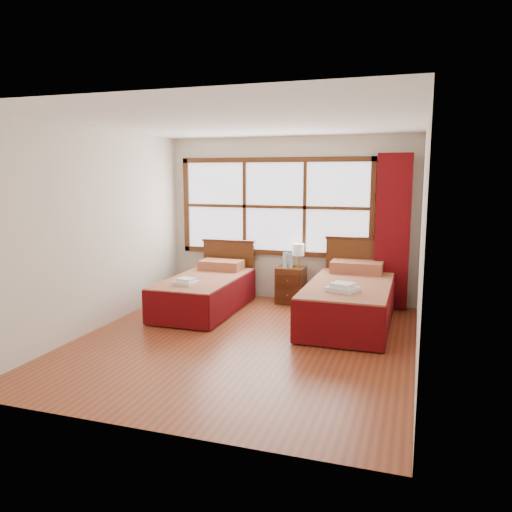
% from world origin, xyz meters
% --- Properties ---
extents(floor, '(4.50, 4.50, 0.00)m').
position_xyz_m(floor, '(0.00, 0.00, 0.00)').
color(floor, brown).
rests_on(floor, ground).
extents(ceiling, '(4.50, 4.50, 0.00)m').
position_xyz_m(ceiling, '(0.00, 0.00, 2.60)').
color(ceiling, white).
rests_on(ceiling, wall_back).
extents(wall_back, '(4.00, 0.00, 4.00)m').
position_xyz_m(wall_back, '(0.00, 2.25, 1.30)').
color(wall_back, silver).
rests_on(wall_back, floor).
extents(wall_left, '(0.00, 4.50, 4.50)m').
position_xyz_m(wall_left, '(-2.00, 0.00, 1.30)').
color(wall_left, silver).
rests_on(wall_left, floor).
extents(wall_right, '(0.00, 4.50, 4.50)m').
position_xyz_m(wall_right, '(2.00, 0.00, 1.30)').
color(wall_right, silver).
rests_on(wall_right, floor).
extents(window, '(3.16, 0.06, 1.56)m').
position_xyz_m(window, '(-0.25, 2.21, 1.50)').
color(window, white).
rests_on(window, wall_back).
extents(curtain, '(0.50, 0.16, 2.30)m').
position_xyz_m(curtain, '(1.60, 2.11, 1.17)').
color(curtain, maroon).
rests_on(curtain, wall_back).
extents(bed_left, '(0.98, 2.00, 0.95)m').
position_xyz_m(bed_left, '(-1.01, 1.20, 0.29)').
color(bed_left, '#3E1B0C').
rests_on(bed_left, floor).
extents(bed_right, '(1.10, 2.13, 1.07)m').
position_xyz_m(bed_right, '(1.12, 1.20, 0.33)').
color(bed_right, '#3E1B0C').
rests_on(bed_right, floor).
extents(nightstand, '(0.43, 0.43, 0.57)m').
position_xyz_m(nightstand, '(0.09, 1.99, 0.29)').
color(nightstand, '#4F2911').
rests_on(nightstand, floor).
extents(towels_left, '(0.33, 0.30, 0.09)m').
position_xyz_m(towels_left, '(-1.07, 0.64, 0.54)').
color(towels_left, white).
rests_on(towels_left, bed_left).
extents(towels_right, '(0.43, 0.40, 0.10)m').
position_xyz_m(towels_right, '(1.10, 0.62, 0.62)').
color(towels_right, white).
rests_on(towels_right, bed_right).
extents(lamp, '(0.19, 0.19, 0.36)m').
position_xyz_m(lamp, '(0.18, 2.08, 0.83)').
color(lamp, gold).
rests_on(lamp, nightstand).
extents(bottle_near, '(0.07, 0.07, 0.27)m').
position_xyz_m(bottle_near, '(0.01, 1.93, 0.70)').
color(bottle_near, silver).
rests_on(bottle_near, nightstand).
extents(bottle_far, '(0.07, 0.07, 0.26)m').
position_xyz_m(bottle_far, '(0.09, 1.96, 0.69)').
color(bottle_far, silver).
rests_on(bottle_far, nightstand).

